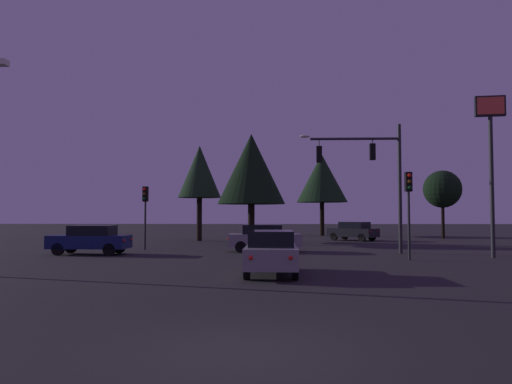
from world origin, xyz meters
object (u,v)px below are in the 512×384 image
Objects in this scene: store_sign_illuminated at (491,140)px; tree_left_far at (442,189)px; traffic_light_corner_left at (409,197)px; tree_center_horizon at (251,169)px; car_crossing_right at (90,239)px; traffic_light_corner_right at (145,205)px; tree_behind_sign at (200,172)px; car_far_lane at (353,231)px; car_nearside_lane at (271,252)px; car_crossing_left at (264,238)px; tree_right_cluster at (322,178)px; traffic_signal_mast_arm at (372,167)px.

store_sign_illuminated reaches higher than tree_left_far.
tree_center_horizon is at bearing 121.28° from traffic_light_corner_left.
traffic_light_corner_left is 16.16m from car_crossing_right.
traffic_light_corner_right is 19.12m from store_sign_illuminated.
store_sign_illuminated is 22.35m from tree_behind_sign.
car_nearside_lane is at bearing -106.75° from car_far_lane.
car_far_lane is at bearing 36.86° from traffic_light_corner_right.
tree_left_far is (15.42, 26.57, 3.55)m from car_nearside_lane.
tree_behind_sign is 1.27× the size of tree_left_far.
car_crossing_left and car_crossing_right have the same top height.
traffic_light_corner_right is 10.67m from tree_behind_sign.
car_crossing_right is 0.50× the size of tree_right_cluster.
car_crossing_right is (-9.09, -2.09, -0.00)m from car_crossing_left.
tree_center_horizon is (-12.00, 11.19, -0.32)m from store_sign_illuminated.
car_nearside_lane is at bearing -138.84° from traffic_light_corner_left.
tree_behind_sign is (-5.25, 11.57, 4.73)m from car_crossing_left.
traffic_light_corner_left is at bearing -88.08° from tree_right_cluster.
car_crossing_left is 12.65m from store_sign_illuminated.
tree_center_horizon reaches higher than car_crossing_right.
tree_left_far is at bearing 76.66° from store_sign_illuminated.
car_far_lane is (6.85, 22.75, -0.00)m from car_nearside_lane.
tree_center_horizon is (-0.95, 7.47, 4.58)m from car_crossing_left.
tree_behind_sign is (-5.56, 22.18, 4.73)m from car_nearside_lane.
car_nearside_lane is at bearing -99.51° from tree_right_cluster.
store_sign_illuminated is at bearing -76.16° from car_far_lane.
traffic_light_corner_right is 4.48m from car_crossing_right.
traffic_signal_mast_arm is 1.70× the size of car_crossing_left.
store_sign_illuminated is (18.16, -5.17, 3.01)m from traffic_light_corner_right.
car_nearside_lane is at bearing -147.34° from store_sign_illuminated.
traffic_signal_mast_arm is at bearing -51.05° from tree_center_horizon.
tree_behind_sign is at bearing -168.19° from tree_left_far.
car_crossing_left is 0.69× the size of tree_left_far.
traffic_light_corner_left is (0.78, -4.07, -1.78)m from traffic_signal_mast_arm.
tree_center_horizon is 15.94m from tree_right_cluster.
tree_behind_sign is at bearing 125.62° from traffic_light_corner_left.
tree_left_far is at bearing 24.01° from car_far_lane.
car_far_lane is 10.41m from tree_center_horizon.
car_crossing_left is 0.52× the size of store_sign_illuminated.
tree_left_far is at bearing 26.98° from tree_center_horizon.
tree_center_horizon is at bearing 128.95° from traffic_signal_mast_arm.
car_crossing_left is at bearing 91.62° from car_nearside_lane.
car_far_lane is 0.49× the size of tree_right_cluster.
traffic_light_corner_right reaches higher than car_crossing_right.
tree_right_cluster reaches higher than tree_center_horizon.
tree_left_far is (9.06, 21.01, 1.47)m from traffic_light_corner_left.
tree_right_cluster is (-1.40, 9.79, 5.00)m from car_far_lane.
traffic_light_corner_right is 7.49m from car_crossing_left.
car_crossing_right is 28.67m from tree_right_cluster.
tree_center_horizon is (6.15, 6.02, 2.68)m from traffic_light_corner_right.
car_crossing_right is 21.58m from car_far_lane.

